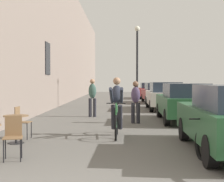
{
  "coord_description": "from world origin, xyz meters",
  "views": [
    {
      "loc": [
        0.58,
        -3.85,
        1.61
      ],
      "look_at": [
        0.14,
        16.83,
        0.97
      ],
      "focal_mm": 52.7,
      "sensor_mm": 36.0,
      "label": 1
    }
  ],
  "objects_px": {
    "cafe_chair_near_toward_street": "(13,134)",
    "parked_car_fourth": "(155,93)",
    "cafe_table_mid": "(16,123)",
    "pedestrian_near": "(136,100)",
    "street_lamp": "(137,56)",
    "parked_car_third": "(164,96)",
    "cafe_chair_mid_toward_street": "(21,120)",
    "parked_car_fifth": "(149,90)",
    "pedestrian_mid": "(92,96)",
    "cyclist_on_bicycle": "(117,108)",
    "parked_car_second": "(184,102)",
    "parked_motorcycle": "(218,148)"
  },
  "relations": [
    {
      "from": "pedestrian_mid",
      "to": "street_lamp",
      "type": "bearing_deg",
      "value": 66.46
    },
    {
      "from": "parked_car_fifth",
      "to": "parked_car_second",
      "type": "bearing_deg",
      "value": -90.51
    },
    {
      "from": "cafe_chair_near_toward_street",
      "to": "parked_car_fourth",
      "type": "xyz_separation_m",
      "value": [
        4.81,
        17.28,
        0.24
      ]
    },
    {
      "from": "cyclist_on_bicycle",
      "to": "pedestrian_near",
      "type": "xyz_separation_m",
      "value": [
        0.69,
        2.94,
        0.09
      ]
    },
    {
      "from": "cafe_chair_near_toward_street",
      "to": "pedestrian_mid",
      "type": "xyz_separation_m",
      "value": [
        0.97,
        7.97,
        0.44
      ]
    },
    {
      "from": "cyclist_on_bicycle",
      "to": "pedestrian_near",
      "type": "distance_m",
      "value": 3.02
    },
    {
      "from": "cyclist_on_bicycle",
      "to": "parked_car_third",
      "type": "relative_size",
      "value": 0.4
    },
    {
      "from": "parked_car_fourth",
      "to": "parked_car_third",
      "type": "bearing_deg",
      "value": -91.41
    },
    {
      "from": "parked_car_second",
      "to": "parked_car_fourth",
      "type": "distance_m",
      "value": 10.95
    },
    {
      "from": "street_lamp",
      "to": "cafe_chair_near_toward_street",
      "type": "bearing_deg",
      "value": -103.84
    },
    {
      "from": "parked_car_second",
      "to": "parked_car_fourth",
      "type": "xyz_separation_m",
      "value": [
        0.11,
        10.95,
        -0.03
      ]
    },
    {
      "from": "parked_motorcycle",
      "to": "cafe_chair_near_toward_street",
      "type": "bearing_deg",
      "value": 169.95
    },
    {
      "from": "pedestrian_mid",
      "to": "parked_car_fifth",
      "type": "relative_size",
      "value": 0.42
    },
    {
      "from": "cafe_chair_near_toward_street",
      "to": "parked_motorcycle",
      "type": "bearing_deg",
      "value": -10.05
    },
    {
      "from": "pedestrian_mid",
      "to": "parked_car_fifth",
      "type": "height_order",
      "value": "pedestrian_mid"
    },
    {
      "from": "street_lamp",
      "to": "parked_car_third",
      "type": "relative_size",
      "value": 1.13
    },
    {
      "from": "cafe_table_mid",
      "to": "parked_car_third",
      "type": "distance_m",
      "value": 11.11
    },
    {
      "from": "cafe_table_mid",
      "to": "cafe_chair_mid_toward_street",
      "type": "relative_size",
      "value": 0.81
    },
    {
      "from": "cyclist_on_bicycle",
      "to": "street_lamp",
      "type": "distance_m",
      "value": 10.66
    },
    {
      "from": "parked_car_third",
      "to": "cafe_chair_near_toward_street",
      "type": "bearing_deg",
      "value": -111.94
    },
    {
      "from": "pedestrian_near",
      "to": "cafe_table_mid",
      "type": "bearing_deg",
      "value": -128.98
    },
    {
      "from": "pedestrian_mid",
      "to": "street_lamp",
      "type": "height_order",
      "value": "street_lamp"
    },
    {
      "from": "cafe_table_mid",
      "to": "cyclist_on_bicycle",
      "type": "xyz_separation_m",
      "value": [
        2.58,
        1.11,
        0.29
      ]
    },
    {
      "from": "cyclist_on_bicycle",
      "to": "parked_car_third",
      "type": "bearing_deg",
      "value": 73.58
    },
    {
      "from": "pedestrian_near",
      "to": "parked_car_fifth",
      "type": "bearing_deg",
      "value": 83.27
    },
    {
      "from": "parked_motorcycle",
      "to": "cafe_chair_mid_toward_street",
      "type": "bearing_deg",
      "value": 145.34
    },
    {
      "from": "pedestrian_mid",
      "to": "cafe_chair_near_toward_street",
      "type": "bearing_deg",
      "value": -96.96
    },
    {
      "from": "cafe_chair_near_toward_street",
      "to": "parked_car_fifth",
      "type": "distance_m",
      "value": 23.79
    },
    {
      "from": "cyclist_on_bicycle",
      "to": "pedestrian_near",
      "type": "bearing_deg",
      "value": 76.7
    },
    {
      "from": "cafe_table_mid",
      "to": "cyclist_on_bicycle",
      "type": "height_order",
      "value": "cyclist_on_bicycle"
    },
    {
      "from": "cafe_chair_mid_toward_street",
      "to": "street_lamp",
      "type": "relative_size",
      "value": 0.18
    },
    {
      "from": "pedestrian_mid",
      "to": "parked_car_third",
      "type": "xyz_separation_m",
      "value": [
        3.69,
        3.61,
        -0.16
      ]
    },
    {
      "from": "pedestrian_near",
      "to": "street_lamp",
      "type": "relative_size",
      "value": 0.33
    },
    {
      "from": "pedestrian_mid",
      "to": "parked_car_fourth",
      "type": "xyz_separation_m",
      "value": [
        3.83,
        9.31,
        -0.2
      ]
    },
    {
      "from": "cafe_chair_near_toward_street",
      "to": "street_lamp",
      "type": "relative_size",
      "value": 0.18
    },
    {
      "from": "cafe_chair_mid_toward_street",
      "to": "parked_car_fourth",
      "type": "relative_size",
      "value": 0.22
    },
    {
      "from": "pedestrian_near",
      "to": "parked_car_fourth",
      "type": "height_order",
      "value": "pedestrian_near"
    },
    {
      "from": "parked_car_third",
      "to": "parked_motorcycle",
      "type": "distance_m",
      "value": 12.3
    },
    {
      "from": "cafe_table_mid",
      "to": "cyclist_on_bicycle",
      "type": "bearing_deg",
      "value": 23.33
    },
    {
      "from": "parked_car_fifth",
      "to": "street_lamp",
      "type": "bearing_deg",
      "value": -99.01
    },
    {
      "from": "cafe_chair_mid_toward_street",
      "to": "parked_car_fifth",
      "type": "xyz_separation_m",
      "value": [
        5.42,
        20.87,
        0.23
      ]
    },
    {
      "from": "parked_car_fifth",
      "to": "pedestrian_mid",
      "type": "bearing_deg",
      "value": -104.21
    },
    {
      "from": "parked_car_second",
      "to": "pedestrian_mid",
      "type": "bearing_deg",
      "value": 156.25
    },
    {
      "from": "cafe_table_mid",
      "to": "pedestrian_near",
      "type": "distance_m",
      "value": 5.23
    },
    {
      "from": "parked_car_fourth",
      "to": "pedestrian_mid",
      "type": "bearing_deg",
      "value": -112.38
    },
    {
      "from": "cafe_table_mid",
      "to": "parked_car_fifth",
      "type": "xyz_separation_m",
      "value": [
        5.34,
        21.55,
        0.23
      ]
    },
    {
      "from": "cafe_table_mid",
      "to": "pedestrian_mid",
      "type": "bearing_deg",
      "value": 76.78
    },
    {
      "from": "parked_car_second",
      "to": "parked_car_fifth",
      "type": "relative_size",
      "value": 1.05
    },
    {
      "from": "cafe_table_mid",
      "to": "parked_motorcycle",
      "type": "bearing_deg",
      "value": -28.8
    },
    {
      "from": "pedestrian_near",
      "to": "pedestrian_mid",
      "type": "relative_size",
      "value": 0.94
    }
  ]
}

